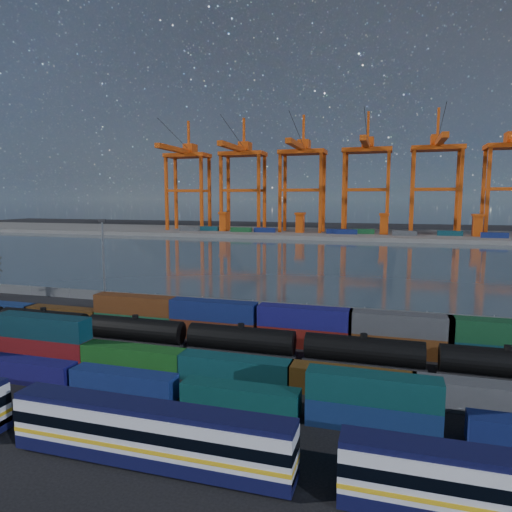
# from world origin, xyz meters

# --- Properties ---
(ground) EXTENTS (700.00, 700.00, 0.00)m
(ground) POSITION_xyz_m (0.00, 0.00, 0.00)
(ground) COLOR black
(ground) RESTS_ON ground
(harbor_water) EXTENTS (700.00, 700.00, 0.00)m
(harbor_water) POSITION_xyz_m (0.00, 105.00, 0.01)
(harbor_water) COLOR #34424B
(harbor_water) RESTS_ON ground
(far_quay) EXTENTS (700.00, 70.00, 2.00)m
(far_quay) POSITION_xyz_m (0.00, 210.00, 1.00)
(far_quay) COLOR #514F4C
(far_quay) RESTS_ON ground
(distant_mountains) EXTENTS (2470.00, 1100.00, 520.00)m
(distant_mountains) POSITION_xyz_m (63.02, 1600.00, 220.29)
(distant_mountains) COLOR #1E2630
(distant_mountains) RESTS_ON ground
(passenger_train) EXTENTS (75.02, 2.84, 4.88)m
(passenger_train) POSITION_xyz_m (6.57, -20.92, 2.45)
(passenger_train) COLOR silver
(passenger_train) RESTS_ON ground
(container_row_south) EXTENTS (139.78, 2.39, 5.09)m
(container_row_south) POSITION_xyz_m (-5.63, -10.26, 1.82)
(container_row_south) COLOR #3B3D40
(container_row_south) RESTS_ON ground
(container_row_mid) EXTENTS (141.50, 2.65, 5.66)m
(container_row_mid) POSITION_xyz_m (0.17, -3.61, 1.85)
(container_row_mid) COLOR #484B4E
(container_row_mid) RESTS_ON ground
(container_row_north) EXTENTS (142.00, 2.65, 5.65)m
(container_row_north) POSITION_xyz_m (18.42, 10.65, 2.51)
(container_row_north) COLOR #101C52
(container_row_north) RESTS_ON ground
(tanker_string) EXTENTS (92.05, 3.13, 4.47)m
(tanker_string) POSITION_xyz_m (-2.07, 4.13, 2.24)
(tanker_string) COLOR black
(tanker_string) RESTS_ON ground
(waterfront_fence) EXTENTS (160.12, 0.12, 2.20)m
(waterfront_fence) POSITION_xyz_m (-0.00, 28.00, 1.00)
(waterfront_fence) COLOR #595B5E
(waterfront_fence) RESTS_ON ground
(yard_light_mast) EXTENTS (1.60, 0.40, 16.60)m
(yard_light_mast) POSITION_xyz_m (-30.00, 26.00, 9.30)
(yard_light_mast) COLOR slate
(yard_light_mast) RESTS_ON ground
(gantry_cranes) EXTENTS (200.75, 49.43, 66.94)m
(gantry_cranes) POSITION_xyz_m (-7.50, 203.22, 41.04)
(gantry_cranes) COLOR #C0430D
(gantry_cranes) RESTS_ON ground
(quay_containers) EXTENTS (172.58, 10.99, 2.60)m
(quay_containers) POSITION_xyz_m (-11.00, 195.46, 3.30)
(quay_containers) COLOR navy
(quay_containers) RESTS_ON far_quay
(straddle_carriers) EXTENTS (140.00, 7.00, 11.10)m
(straddle_carriers) POSITION_xyz_m (-2.50, 200.00, 7.82)
(straddle_carriers) COLOR #C0430D
(straddle_carriers) RESTS_ON far_quay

